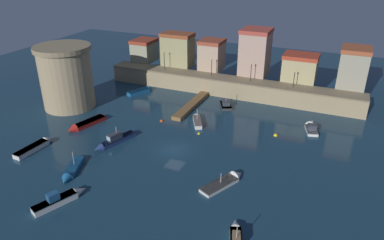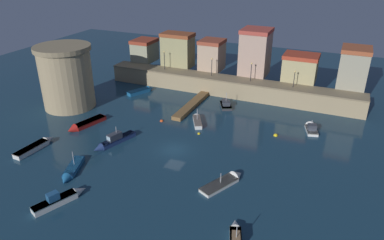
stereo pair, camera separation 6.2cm
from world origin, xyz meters
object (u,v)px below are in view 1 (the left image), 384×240
at_px(quay_lamp_2, 251,69).
at_px(moored_boat_10, 37,146).
at_px(fortress_tower, 66,77).
at_px(moored_boat_6, 113,141).
at_px(moored_boat_2, 311,127).
at_px(mooring_buoy_1, 199,134).
at_px(moored_boat_9, 197,120).
at_px(moored_boat_5, 71,172).
at_px(moored_boat_7, 227,180).
at_px(mooring_buoy_2, 276,136).
at_px(quay_lamp_1, 212,64).
at_px(mooring_buoy_0, 162,121).
at_px(moored_boat_8, 236,238).
at_px(moored_boat_3, 61,199).
at_px(moored_boat_0, 225,104).
at_px(moored_boat_4, 84,125).
at_px(moored_boat_1, 142,91).
at_px(quay_lamp_0, 164,57).
at_px(quay_lamp_3, 294,76).

relative_size(quay_lamp_2, moored_boat_10, 0.54).
bearing_deg(fortress_tower, moored_boat_6, -29.67).
height_order(moored_boat_2, mooring_buoy_1, moored_boat_2).
bearing_deg(moored_boat_9, quay_lamp_2, -48.49).
distance_m(moored_boat_10, mooring_buoy_1, 23.72).
height_order(moored_boat_5, moored_boat_7, moored_boat_5).
relative_size(moored_boat_9, mooring_buoy_2, 8.05).
relative_size(fortress_tower, moored_boat_7, 1.68).
xyz_separation_m(fortress_tower, moored_boat_5, (14.81, -17.31, -5.32)).
bearing_deg(fortress_tower, quay_lamp_2, 30.41).
bearing_deg(moored_boat_7, mooring_buoy_1, 63.60).
relative_size(quay_lamp_1, mooring_buoy_0, 6.08).
distance_m(quay_lamp_2, moored_boat_8, 38.50).
height_order(moored_boat_3, moored_boat_7, moored_boat_7).
xyz_separation_m(moored_boat_0, mooring_buoy_0, (-7.51, -10.55, -0.38)).
relative_size(fortress_tower, moored_boat_5, 1.79).
distance_m(moored_boat_4, mooring_buoy_1, 18.58).
relative_size(moored_boat_0, mooring_buoy_1, 10.68).
relative_size(moored_boat_1, moored_boat_4, 0.83).
bearing_deg(moored_boat_2, moored_boat_8, 156.50).
height_order(moored_boat_5, moored_boat_8, moored_boat_8).
bearing_deg(quay_lamp_0, moored_boat_10, -98.35).
height_order(moored_boat_1, moored_boat_5, moored_boat_5).
height_order(moored_boat_6, moored_boat_9, moored_boat_6).
xyz_separation_m(moored_boat_0, moored_boat_1, (-17.26, -0.39, 0.03)).
bearing_deg(moored_boat_0, moored_boat_7, 173.20).
bearing_deg(fortress_tower, moored_boat_2, 10.56).
relative_size(moored_boat_4, moored_boat_6, 0.98).
distance_m(moored_boat_6, moored_boat_8, 25.07).
bearing_deg(quay_lamp_0, moored_boat_9, -46.56).
height_order(quay_lamp_0, moored_boat_5, quay_lamp_0).
bearing_deg(moored_boat_8, moored_boat_3, 77.23).
relative_size(moored_boat_1, mooring_buoy_2, 8.89).
relative_size(fortress_tower, moored_boat_10, 1.66).
bearing_deg(quay_lamp_2, moored_boat_7, -79.88).
distance_m(quay_lamp_3, moored_boat_6, 33.58).
xyz_separation_m(moored_boat_1, moored_boat_9, (15.22, -8.07, -0.03)).
relative_size(quay_lamp_2, moored_boat_1, 0.60).
xyz_separation_m(fortress_tower, moored_boat_1, (8.39, 11.09, -5.19)).
height_order(quay_lamp_3, moored_boat_7, quay_lamp_3).
distance_m(quay_lamp_1, moored_boat_1, 14.72).
xyz_separation_m(fortress_tower, moored_boat_4, (7.67, -5.82, -5.24)).
distance_m(quay_lamp_2, moored_boat_6, 29.29).
bearing_deg(moored_boat_7, mooring_buoy_2, 14.46).
bearing_deg(moored_boat_5, moored_boat_7, 87.39).
bearing_deg(moored_boat_0, moored_boat_9, 140.20).
bearing_deg(moored_boat_7, moored_boat_2, 3.95).
bearing_deg(moored_boat_5, moored_boat_3, 9.56).
xyz_separation_m(moored_boat_5, moored_boat_9, (8.80, 20.33, 0.10)).
relative_size(moored_boat_3, moored_boat_10, 0.95).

